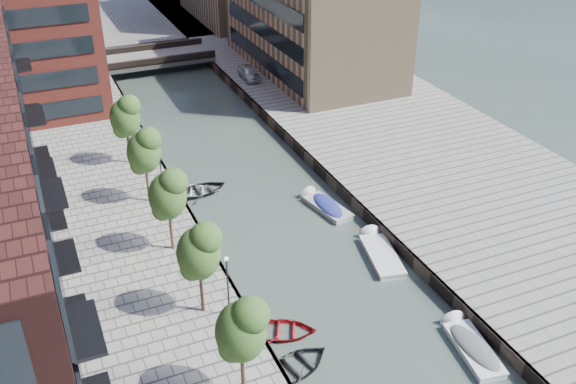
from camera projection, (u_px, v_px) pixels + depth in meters
water at (249, 184)px, 53.42m from camera, size 300.00×300.00×0.00m
quay_right at (413, 146)px, 58.71m from camera, size 20.00×140.00×1.00m
quay_wall_left at (177, 194)px, 51.05m from camera, size 0.25×140.00×1.00m
quay_wall_right at (315, 165)px, 55.28m from camera, size 0.25×140.00×1.00m
far_closure at (116, 12)px, 100.91m from camera, size 80.00×40.00×1.00m
tan_block_near at (311, 9)px, 72.49m from camera, size 12.00×25.00×14.00m
bridge at (157, 58)px, 78.19m from camera, size 13.00×6.00×1.30m
tree_2 at (241, 328)px, 30.33m from camera, size 2.50×2.50×5.95m
tree_3 at (198, 250)px, 35.90m from camera, size 2.50×2.50×5.95m
tree_4 at (167, 193)px, 41.47m from camera, size 2.50×2.50×5.95m
tree_5 at (143, 150)px, 47.04m from camera, size 2.50×2.50×5.95m
tree_6 at (125, 115)px, 52.61m from camera, size 2.50×2.50×5.95m
lamp_1 at (228, 280)px, 36.44m from camera, size 0.24×0.24×4.12m
lamp_2 at (160, 162)px, 49.18m from camera, size 0.24×0.24×4.12m
sloop_1 at (296, 369)px, 35.23m from camera, size 5.01×4.16×0.90m
sloop_2 at (282, 334)px, 37.71m from camera, size 4.99×4.41×0.86m
sloop_3 at (194, 194)px, 52.03m from camera, size 4.90×4.13×0.86m
sloop_4 at (202, 193)px, 52.19m from camera, size 4.79×3.75×0.90m
motorboat_2 at (379, 252)px, 44.77m from camera, size 2.96×5.61×1.78m
motorboat_3 at (324, 205)px, 50.06m from camera, size 2.51×5.08×1.62m
motorboat_4 at (470, 345)px, 36.62m from camera, size 2.48×5.14×1.64m
car at (249, 72)px, 72.41m from camera, size 1.94×4.40×1.47m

